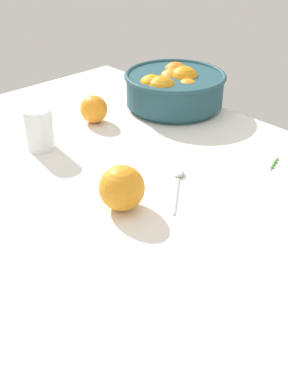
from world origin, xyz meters
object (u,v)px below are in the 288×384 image
Objects in this scene: juice_glass at (39,132)px; loose_orange_0 at (122,188)px; fruit_bowl at (174,88)px; loose_orange_1 at (94,109)px; spoon at (178,183)px.

loose_orange_0 is (31.42, -2.24, 0.11)cm from juice_glass.
fruit_bowl reaches higher than loose_orange_1.
fruit_bowl is 50.54cm from loose_orange_0.
fruit_bowl is at bearing 72.18° from loose_orange_1.
juice_glass reaches higher than loose_orange_0.
fruit_bowl is 41.19cm from spoon.
fruit_bowl is 23.04cm from loose_orange_1.
juice_glass is at bearing -95.28° from fruit_bowl.
fruit_bowl reaches higher than spoon.
spoon is at bearing -10.63° from loose_orange_1.
loose_orange_1 is at bearing 169.37° from spoon.
loose_orange_0 is at bearing -56.72° from fruit_bowl.
spoon is at bearing 19.07° from juice_glass.
loose_orange_1 is (-34.75, 20.39, -0.80)cm from loose_orange_0.
juice_glass is 1.12× the size of loose_orange_0.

